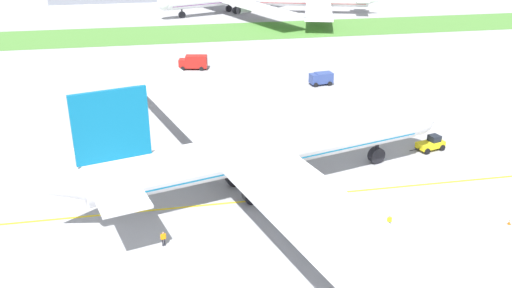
{
  "coord_description": "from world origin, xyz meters",
  "views": [
    {
      "loc": [
        -17.41,
        -58.32,
        32.74
      ],
      "look_at": [
        -4.71,
        8.03,
        3.4
      ],
      "focal_mm": 38.2,
      "sensor_mm": 36.0,
      "label": 1
    }
  ],
  "objects_px": {
    "parked_airliner_far_centre": "(315,0)",
    "ground_crew_wingwalker_port": "(373,262)",
    "service_truck_baggage_loader": "(194,62)",
    "service_truck_fuel_bowser": "(321,78)",
    "pushback_tug": "(431,144)",
    "ground_crew_marshaller_front": "(163,237)",
    "ground_crew_wingwalker_starboard": "(389,220)",
    "airliner_foreground": "(263,151)",
    "traffic_cone_near_nose": "(509,222)"
  },
  "relations": [
    {
      "from": "parked_airliner_far_centre",
      "to": "ground_crew_wingwalker_port",
      "type": "bearing_deg",
      "value": -104.26
    },
    {
      "from": "service_truck_baggage_loader",
      "to": "service_truck_fuel_bowser",
      "type": "height_order",
      "value": "service_truck_baggage_loader"
    },
    {
      "from": "pushback_tug",
      "to": "service_truck_baggage_loader",
      "type": "height_order",
      "value": "service_truck_baggage_loader"
    },
    {
      "from": "ground_crew_marshaller_front",
      "to": "ground_crew_wingwalker_starboard",
      "type": "relative_size",
      "value": 1.12
    },
    {
      "from": "ground_crew_wingwalker_starboard",
      "to": "parked_airliner_far_centre",
      "type": "height_order",
      "value": "parked_airliner_far_centre"
    },
    {
      "from": "ground_crew_marshaller_front",
      "to": "service_truck_fuel_bowser",
      "type": "bearing_deg",
      "value": 57.39
    },
    {
      "from": "ground_crew_wingwalker_port",
      "to": "ground_crew_wingwalker_starboard",
      "type": "relative_size",
      "value": 1.12
    },
    {
      "from": "airliner_foreground",
      "to": "ground_crew_wingwalker_starboard",
      "type": "distance_m",
      "value": 17.22
    },
    {
      "from": "pushback_tug",
      "to": "ground_crew_marshaller_front",
      "type": "xyz_separation_m",
      "value": [
        -39.49,
        -17.77,
        0.06
      ]
    },
    {
      "from": "traffic_cone_near_nose",
      "to": "service_truck_baggage_loader",
      "type": "bearing_deg",
      "value": 112.51
    },
    {
      "from": "pushback_tug",
      "to": "ground_crew_wingwalker_starboard",
      "type": "xyz_separation_m",
      "value": [
        -14.74,
        -18.91,
        -0.05
      ]
    },
    {
      "from": "service_truck_baggage_loader",
      "to": "service_truck_fuel_bowser",
      "type": "distance_m",
      "value": 29.17
    },
    {
      "from": "traffic_cone_near_nose",
      "to": "ground_crew_wingwalker_starboard",
      "type": "bearing_deg",
      "value": 172.28
    },
    {
      "from": "ground_crew_marshaller_front",
      "to": "parked_airliner_far_centre",
      "type": "bearing_deg",
      "value": 67.06
    },
    {
      "from": "service_truck_baggage_loader",
      "to": "parked_airliner_far_centre",
      "type": "relative_size",
      "value": 0.09
    },
    {
      "from": "ground_crew_wingwalker_starboard",
      "to": "service_truck_fuel_bowser",
      "type": "height_order",
      "value": "service_truck_fuel_bowser"
    },
    {
      "from": "ground_crew_wingwalker_port",
      "to": "parked_airliner_far_centre",
      "type": "height_order",
      "value": "parked_airliner_far_centre"
    },
    {
      "from": "airliner_foreground",
      "to": "parked_airliner_far_centre",
      "type": "relative_size",
      "value": 1.22
    },
    {
      "from": "ground_crew_marshaller_front",
      "to": "traffic_cone_near_nose",
      "type": "xyz_separation_m",
      "value": [
        38.41,
        -2.99,
        -0.78
      ]
    },
    {
      "from": "ground_crew_marshaller_front",
      "to": "airliner_foreground",
      "type": "bearing_deg",
      "value": 39.2
    },
    {
      "from": "traffic_cone_near_nose",
      "to": "service_truck_baggage_loader",
      "type": "xyz_separation_m",
      "value": [
        -29.45,
        71.08,
        1.37
      ]
    },
    {
      "from": "ground_crew_marshaller_front",
      "to": "traffic_cone_near_nose",
      "type": "distance_m",
      "value": 38.53
    },
    {
      "from": "airliner_foreground",
      "to": "ground_crew_wingwalker_starboard",
      "type": "xyz_separation_m",
      "value": [
        12.03,
        -11.51,
        -4.38
      ]
    },
    {
      "from": "ground_crew_wingwalker_starboard",
      "to": "parked_airliner_far_centre",
      "type": "bearing_deg",
      "value": 76.98
    },
    {
      "from": "airliner_foreground",
      "to": "service_truck_fuel_bowser",
      "type": "height_order",
      "value": "airliner_foreground"
    },
    {
      "from": "traffic_cone_near_nose",
      "to": "ground_crew_marshaller_front",
      "type": "bearing_deg",
      "value": 175.55
    },
    {
      "from": "service_truck_fuel_bowser",
      "to": "pushback_tug",
      "type": "bearing_deg",
      "value": -79.37
    },
    {
      "from": "pushback_tug",
      "to": "ground_crew_wingwalker_port",
      "type": "height_order",
      "value": "pushback_tug"
    },
    {
      "from": "ground_crew_wingwalker_port",
      "to": "ground_crew_marshaller_front",
      "type": "height_order",
      "value": "ground_crew_wingwalker_port"
    },
    {
      "from": "airliner_foreground",
      "to": "pushback_tug",
      "type": "bearing_deg",
      "value": 15.45
    },
    {
      "from": "airliner_foreground",
      "to": "traffic_cone_near_nose",
      "type": "distance_m",
      "value": 29.39
    },
    {
      "from": "ground_crew_wingwalker_port",
      "to": "ground_crew_wingwalker_starboard",
      "type": "bearing_deg",
      "value": 55.85
    },
    {
      "from": "airliner_foreground",
      "to": "ground_crew_marshaller_front",
      "type": "bearing_deg",
      "value": -140.8
    },
    {
      "from": "ground_crew_wingwalker_starboard",
      "to": "pushback_tug",
      "type": "bearing_deg",
      "value": 52.06
    },
    {
      "from": "pushback_tug",
      "to": "ground_crew_marshaller_front",
      "type": "distance_m",
      "value": 43.31
    },
    {
      "from": "service_truck_baggage_loader",
      "to": "parked_airliner_far_centre",
      "type": "height_order",
      "value": "parked_airliner_far_centre"
    },
    {
      "from": "pushback_tug",
      "to": "ground_crew_wingwalker_port",
      "type": "bearing_deg",
      "value": -126.94
    },
    {
      "from": "service_truck_baggage_loader",
      "to": "service_truck_fuel_bowser",
      "type": "xyz_separation_m",
      "value": [
        24.16,
        -16.35,
        -0.25
      ]
    },
    {
      "from": "ground_crew_wingwalker_port",
      "to": "ground_crew_marshaller_front",
      "type": "relative_size",
      "value": 1.0
    },
    {
      "from": "parked_airliner_far_centre",
      "to": "airliner_foreground",
      "type": "bearing_deg",
      "value": -109.48
    },
    {
      "from": "airliner_foreground",
      "to": "ground_crew_marshaller_front",
      "type": "height_order",
      "value": "airliner_foreground"
    },
    {
      "from": "ground_crew_wingwalker_starboard",
      "to": "traffic_cone_near_nose",
      "type": "height_order",
      "value": "ground_crew_wingwalker_starboard"
    },
    {
      "from": "ground_crew_wingwalker_port",
      "to": "service_truck_fuel_bowser",
      "type": "bearing_deg",
      "value": 77.59
    },
    {
      "from": "airliner_foreground",
      "to": "ground_crew_marshaller_front",
      "type": "distance_m",
      "value": 16.96
    },
    {
      "from": "service_truck_baggage_loader",
      "to": "service_truck_fuel_bowser",
      "type": "bearing_deg",
      "value": -34.08
    },
    {
      "from": "ground_crew_wingwalker_port",
      "to": "ground_crew_wingwalker_starboard",
      "type": "distance_m",
      "value": 8.62
    },
    {
      "from": "ground_crew_marshaller_front",
      "to": "service_truck_fuel_bowser",
      "type": "height_order",
      "value": "service_truck_fuel_bowser"
    },
    {
      "from": "ground_crew_wingwalker_starboard",
      "to": "parked_airliner_far_centre",
      "type": "xyz_separation_m",
      "value": [
        30.38,
        131.39,
        3.32
      ]
    },
    {
      "from": "ground_crew_wingwalker_starboard",
      "to": "airliner_foreground",
      "type": "bearing_deg",
      "value": 136.27
    },
    {
      "from": "service_truck_fuel_bowser",
      "to": "service_truck_baggage_loader",
      "type": "bearing_deg",
      "value": 145.92
    }
  ]
}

